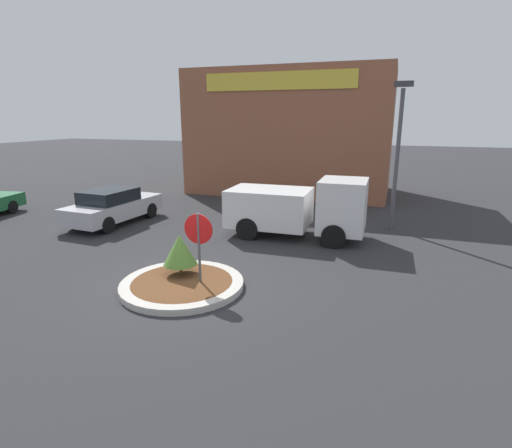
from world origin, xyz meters
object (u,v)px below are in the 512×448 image
object	(u,v)px
stop_sign	(199,237)
utility_truck	(298,207)
parked_sedan_silver	(113,206)
light_pole	(398,144)

from	to	relation	value
stop_sign	utility_truck	xyz separation A→B (m)	(1.36, 5.44, -0.27)
stop_sign	parked_sedan_silver	xyz separation A→B (m)	(-6.53, 4.80, -0.66)
utility_truck	parked_sedan_silver	distance (m)	7.93
stop_sign	utility_truck	distance (m)	5.61
stop_sign	parked_sedan_silver	bearing A→B (deg)	143.69
utility_truck	parked_sedan_silver	xyz separation A→B (m)	(-7.89, -0.64, -0.39)
utility_truck	parked_sedan_silver	world-z (taller)	utility_truck
parked_sedan_silver	utility_truck	bearing A→B (deg)	-81.89
light_pole	stop_sign	bearing A→B (deg)	-121.26
utility_truck	light_pole	size ratio (longest dim) A/B	0.90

